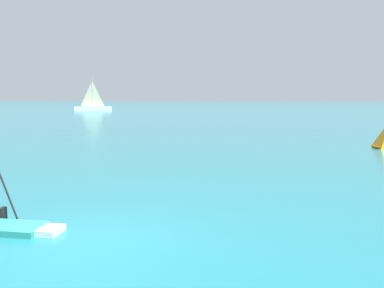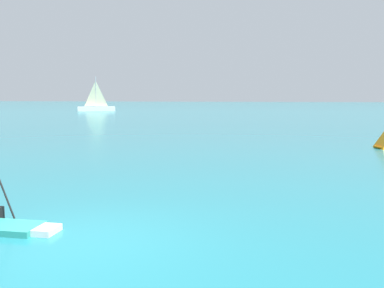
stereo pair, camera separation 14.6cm
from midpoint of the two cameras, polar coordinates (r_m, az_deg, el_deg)
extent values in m
plane|color=#1E727F|center=(7.49, -15.12, -12.73)|extent=(440.00, 440.00, 0.00)
cube|color=white|center=(8.12, -18.90, -10.91)|extent=(0.38, 0.52, 0.12)
cylinder|color=black|center=(8.96, -24.70, -3.90)|extent=(0.67, 0.09, 1.68)
cube|color=black|center=(9.12, -24.47, -8.74)|extent=(0.10, 0.21, 0.32)
cube|color=white|center=(76.59, -13.20, 4.60)|extent=(6.37, 4.96, 0.79)
cylinder|color=#B2B2B7|center=(76.57, -13.26, 6.86)|extent=(0.12, 0.12, 5.23)
pyramid|color=beige|center=(76.56, -13.25, 6.63)|extent=(2.75, 0.99, 4.43)
camera|label=1|loc=(0.07, -90.27, -0.03)|focal=39.83mm
camera|label=2|loc=(0.07, 89.73, 0.03)|focal=39.83mm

